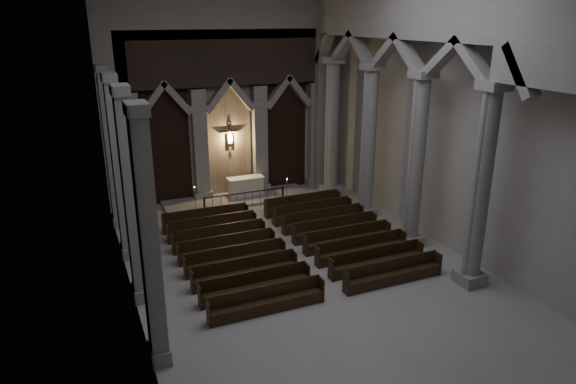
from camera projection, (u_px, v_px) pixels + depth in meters
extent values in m
plane|color=#A29F99|center=(318.00, 282.00, 20.70)|extent=(24.00, 24.00, 0.00)
cube|color=#ACA8A0|center=(227.00, 93.00, 29.19)|extent=(14.00, 0.10, 12.00)
cube|color=#ACA8A0|center=(123.00, 155.00, 16.15)|extent=(0.10, 24.00, 12.00)
cube|color=#ACA8A0|center=(472.00, 122.00, 21.37)|extent=(0.10, 24.00, 12.00)
cube|color=gray|center=(135.00, 152.00, 27.65)|extent=(0.80, 0.50, 6.40)
cube|color=gray|center=(140.00, 204.00, 28.61)|extent=(1.05, 0.70, 0.50)
cube|color=gray|center=(131.00, 113.00, 26.95)|extent=(1.00, 0.65, 0.35)
cube|color=gray|center=(200.00, 146.00, 28.99)|extent=(0.80, 0.50, 6.40)
cube|color=gray|center=(203.00, 195.00, 29.95)|extent=(1.05, 0.70, 0.50)
cube|color=gray|center=(198.00, 108.00, 28.29)|extent=(1.00, 0.65, 0.35)
cube|color=gray|center=(260.00, 140.00, 30.33)|extent=(0.80, 0.50, 6.40)
cube|color=gray|center=(261.00, 188.00, 31.29)|extent=(1.05, 0.70, 0.50)
cube|color=gray|center=(259.00, 104.00, 29.64)|extent=(1.00, 0.65, 0.35)
cube|color=gray|center=(315.00, 135.00, 31.68)|extent=(0.80, 0.50, 6.40)
cube|color=gray|center=(314.00, 181.00, 32.63)|extent=(1.05, 0.70, 0.50)
cube|color=gray|center=(315.00, 100.00, 30.98)|extent=(1.00, 0.65, 0.35)
cube|color=black|center=(167.00, 143.00, 28.53)|extent=(2.60, 0.15, 7.00)
cube|color=#9E8266|center=(229.00, 137.00, 29.87)|extent=(2.60, 0.15, 7.00)
cube|color=black|center=(286.00, 132.00, 31.21)|extent=(2.60, 0.15, 7.00)
cube|color=black|center=(228.00, 58.00, 28.11)|extent=(12.00, 0.50, 3.00)
cube|color=gray|center=(117.00, 130.00, 26.93)|extent=(1.60, 0.50, 9.00)
cube|color=gray|center=(327.00, 113.00, 31.55)|extent=(1.60, 0.50, 9.00)
cube|color=gray|center=(226.00, 9.00, 27.29)|extent=(14.00, 0.50, 3.00)
plane|color=#FBD771|center=(229.00, 137.00, 29.84)|extent=(1.50, 0.00, 1.50)
cube|color=brown|center=(230.00, 137.00, 29.77)|extent=(0.13, 0.08, 1.80)
cube|color=brown|center=(229.00, 131.00, 29.65)|extent=(1.10, 0.08, 0.13)
cube|color=tan|center=(230.00, 138.00, 29.73)|extent=(0.26, 0.10, 0.60)
sphere|color=tan|center=(230.00, 132.00, 29.60)|extent=(0.17, 0.17, 0.17)
cylinder|color=tan|center=(225.00, 132.00, 29.51)|extent=(0.45, 0.08, 0.08)
cylinder|color=tan|center=(234.00, 132.00, 29.71)|extent=(0.45, 0.08, 0.08)
cube|color=gray|center=(330.00, 190.00, 30.93)|extent=(1.00, 1.00, 0.50)
cylinder|color=gray|center=(332.00, 128.00, 29.71)|extent=(0.70, 0.70, 7.50)
cube|color=gray|center=(334.00, 60.00, 28.47)|extent=(0.95, 0.95, 0.35)
cube|color=gray|center=(365.00, 212.00, 27.45)|extent=(1.00, 1.00, 0.50)
cylinder|color=gray|center=(368.00, 143.00, 26.24)|extent=(0.70, 0.70, 7.50)
cube|color=gray|center=(372.00, 66.00, 24.99)|extent=(0.95, 0.95, 0.35)
cube|color=gray|center=(410.00, 240.00, 23.98)|extent=(1.00, 1.00, 0.50)
cylinder|color=gray|center=(416.00, 163.00, 22.76)|extent=(0.70, 0.70, 7.50)
cube|color=gray|center=(423.00, 74.00, 21.51)|extent=(0.95, 0.95, 0.35)
cube|color=gray|center=(469.00, 278.00, 20.50)|extent=(1.00, 1.00, 0.50)
cylinder|color=gray|center=(481.00, 189.00, 19.28)|extent=(0.70, 0.70, 7.50)
cube|color=gray|center=(494.00, 85.00, 18.03)|extent=(0.95, 0.95, 0.35)
cube|color=gray|center=(455.00, 4.00, 19.31)|extent=(0.55, 24.00, 2.80)
cube|color=gray|center=(317.00, 113.00, 31.17)|extent=(0.55, 1.20, 9.20)
cube|color=gray|center=(119.00, 220.00, 26.37)|extent=(0.60, 1.00, 0.50)
cube|color=gray|center=(110.00, 149.00, 25.15)|extent=(0.50, 0.80, 7.50)
cube|color=gray|center=(101.00, 68.00, 23.90)|extent=(0.60, 1.00, 0.35)
cube|color=gray|center=(128.00, 250.00, 22.89)|extent=(0.60, 1.00, 0.50)
cube|color=gray|center=(119.00, 170.00, 21.67)|extent=(0.50, 0.80, 7.50)
cube|color=gray|center=(109.00, 77.00, 20.42)|extent=(0.60, 1.00, 0.35)
cube|color=gray|center=(141.00, 292.00, 19.41)|extent=(0.60, 1.00, 0.50)
cube|color=gray|center=(131.00, 199.00, 18.19)|extent=(0.50, 0.80, 7.50)
cube|color=gray|center=(120.00, 90.00, 16.95)|extent=(0.60, 1.00, 0.35)
cube|color=gray|center=(160.00, 353.00, 15.93)|extent=(0.60, 1.00, 0.50)
cube|color=gray|center=(149.00, 243.00, 14.72)|extent=(0.50, 0.80, 7.50)
cube|color=gray|center=(136.00, 109.00, 13.47)|extent=(0.60, 1.00, 0.35)
cube|color=gray|center=(237.00, 199.00, 29.89)|extent=(8.50, 2.60, 0.15)
cube|color=silver|center=(246.00, 186.00, 30.19)|extent=(1.97, 0.76, 1.04)
cube|color=white|center=(246.00, 178.00, 30.02)|extent=(2.13, 0.85, 0.04)
cube|color=black|center=(245.00, 193.00, 28.46)|extent=(4.60, 0.05, 0.05)
cube|color=black|center=(204.00, 205.00, 27.73)|extent=(0.09, 0.09, 0.92)
cube|color=black|center=(283.00, 194.00, 29.45)|extent=(0.09, 0.09, 0.92)
cylinder|color=black|center=(213.00, 205.00, 27.91)|extent=(0.02, 0.02, 0.85)
cylinder|color=black|center=(221.00, 204.00, 28.09)|extent=(0.02, 0.02, 0.85)
cylinder|color=black|center=(229.00, 203.00, 28.26)|extent=(0.02, 0.02, 0.85)
cylinder|color=black|center=(237.00, 201.00, 28.43)|extent=(0.02, 0.02, 0.85)
cylinder|color=black|center=(245.00, 200.00, 28.60)|extent=(0.02, 0.02, 0.85)
cylinder|color=black|center=(253.00, 199.00, 28.77)|extent=(0.02, 0.02, 0.85)
cylinder|color=black|center=(260.00, 198.00, 28.94)|extent=(0.02, 0.02, 0.85)
cylinder|color=black|center=(268.00, 197.00, 29.11)|extent=(0.02, 0.02, 0.85)
cylinder|color=black|center=(275.00, 196.00, 29.29)|extent=(0.02, 0.02, 0.85)
cylinder|color=olive|center=(196.00, 212.00, 27.98)|extent=(0.25, 0.25, 0.05)
cylinder|color=olive|center=(195.00, 202.00, 27.79)|extent=(0.04, 0.04, 1.21)
cylinder|color=olive|center=(195.00, 191.00, 27.59)|extent=(0.13, 0.13, 0.02)
cylinder|color=beige|center=(195.00, 189.00, 27.55)|extent=(0.05, 0.05, 0.21)
sphere|color=#FFA759|center=(194.00, 187.00, 27.51)|extent=(0.05, 0.05, 0.05)
cylinder|color=olive|center=(287.00, 200.00, 29.86)|extent=(0.22, 0.22, 0.05)
cylinder|color=olive|center=(287.00, 191.00, 29.69)|extent=(0.03, 0.03, 1.06)
cylinder|color=olive|center=(287.00, 183.00, 29.52)|extent=(0.11, 0.11, 0.02)
cylinder|color=beige|center=(287.00, 181.00, 29.48)|extent=(0.04, 0.04, 0.18)
sphere|color=#FFA759|center=(287.00, 179.00, 29.45)|extent=(0.04, 0.04, 0.04)
cube|color=black|center=(206.00, 223.00, 26.01)|extent=(4.33, 0.41, 0.46)
cube|color=black|center=(205.00, 212.00, 26.02)|extent=(4.33, 0.07, 0.52)
cube|color=black|center=(163.00, 225.00, 25.13)|extent=(0.06, 0.46, 0.93)
cube|color=black|center=(247.00, 212.00, 26.74)|extent=(0.06, 0.46, 0.93)
cube|color=black|center=(303.00, 208.00, 28.02)|extent=(4.33, 0.41, 0.46)
cube|color=black|center=(301.00, 198.00, 28.03)|extent=(4.33, 0.07, 0.52)
cube|color=black|center=(266.00, 210.00, 27.14)|extent=(0.06, 0.46, 0.93)
cube|color=black|center=(338.00, 199.00, 28.75)|extent=(0.06, 0.46, 0.93)
cube|color=black|center=(213.00, 232.00, 24.94)|extent=(4.33, 0.41, 0.46)
cube|color=black|center=(211.00, 221.00, 24.95)|extent=(4.33, 0.07, 0.52)
cube|color=black|center=(168.00, 234.00, 24.05)|extent=(0.06, 0.46, 0.93)
cube|color=black|center=(255.00, 221.00, 25.67)|extent=(0.06, 0.46, 0.93)
cube|color=black|center=(313.00, 216.00, 26.95)|extent=(4.33, 0.41, 0.46)
cube|color=black|center=(311.00, 206.00, 26.96)|extent=(4.33, 0.07, 0.52)
cube|color=black|center=(274.00, 217.00, 26.07)|extent=(0.06, 0.46, 0.93)
cube|color=black|center=(349.00, 206.00, 27.68)|extent=(0.06, 0.46, 0.93)
cube|color=black|center=(220.00, 241.00, 23.87)|extent=(4.33, 0.41, 0.46)
cube|color=black|center=(218.00, 230.00, 23.88)|extent=(4.33, 0.07, 0.52)
cube|color=black|center=(173.00, 244.00, 22.98)|extent=(0.06, 0.46, 0.93)
cube|color=black|center=(263.00, 230.00, 24.60)|extent=(0.06, 0.46, 0.93)
cube|color=black|center=(323.00, 224.00, 25.88)|extent=(4.33, 0.41, 0.46)
cube|color=black|center=(322.00, 213.00, 25.89)|extent=(4.33, 0.07, 0.52)
cube|color=black|center=(284.00, 226.00, 25.00)|extent=(0.06, 0.46, 0.93)
cube|color=black|center=(361.00, 213.00, 26.61)|extent=(0.06, 0.46, 0.93)
cube|color=black|center=(228.00, 252.00, 22.79)|extent=(4.33, 0.41, 0.46)
cube|color=black|center=(226.00, 240.00, 22.80)|extent=(4.33, 0.07, 0.52)
cube|color=black|center=(179.00, 256.00, 21.91)|extent=(0.06, 0.46, 0.93)
cube|color=black|center=(273.00, 239.00, 23.53)|extent=(0.06, 0.46, 0.93)
cube|color=black|center=(335.00, 233.00, 24.81)|extent=(4.33, 0.41, 0.46)
cube|color=black|center=(333.00, 222.00, 24.82)|extent=(4.33, 0.07, 0.52)
cube|color=black|center=(294.00, 236.00, 23.92)|extent=(0.06, 0.46, 0.93)
cube|color=black|center=(373.00, 222.00, 25.54)|extent=(0.06, 0.46, 0.93)
cube|color=black|center=(236.00, 264.00, 21.72)|extent=(4.33, 0.41, 0.46)
cube|color=black|center=(234.00, 251.00, 21.73)|extent=(4.33, 0.07, 0.52)
cube|color=black|center=(185.00, 268.00, 20.84)|extent=(0.06, 0.46, 0.93)
cube|color=black|center=(283.00, 250.00, 22.45)|extent=(0.06, 0.46, 0.93)
cube|color=black|center=(347.00, 243.00, 23.73)|extent=(4.33, 0.41, 0.46)
cube|color=black|center=(346.00, 231.00, 23.75)|extent=(4.33, 0.07, 0.52)
cube|color=black|center=(305.00, 246.00, 22.85)|extent=(0.06, 0.46, 0.93)
cube|color=black|center=(387.00, 231.00, 24.47)|extent=(0.06, 0.46, 0.93)
cube|color=black|center=(245.00, 276.00, 20.65)|extent=(4.33, 0.41, 0.46)
cube|color=black|center=(243.00, 263.00, 20.66)|extent=(4.33, 0.07, 0.52)
cube|color=black|center=(192.00, 282.00, 19.77)|extent=(0.06, 0.46, 0.93)
cube|color=black|center=(294.00, 262.00, 21.38)|extent=(0.06, 0.46, 0.93)
cube|color=black|center=(361.00, 253.00, 22.66)|extent=(4.33, 0.41, 0.46)
cube|color=black|center=(359.00, 241.00, 22.67)|extent=(4.33, 0.07, 0.52)
cube|color=black|center=(317.00, 257.00, 21.78)|extent=(0.06, 0.46, 0.93)
cube|color=black|center=(403.00, 240.00, 23.39)|extent=(0.06, 0.46, 0.93)
cube|color=black|center=(256.00, 291.00, 19.58)|extent=(4.33, 0.41, 0.46)
cube|color=black|center=(254.00, 277.00, 19.59)|extent=(4.33, 0.07, 0.52)
cube|color=black|center=(200.00, 297.00, 18.70)|extent=(0.06, 0.46, 0.93)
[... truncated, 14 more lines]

